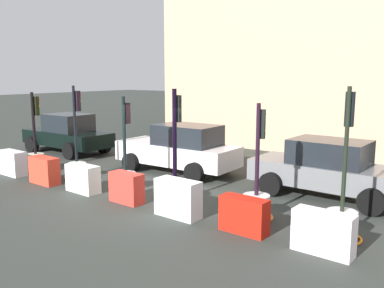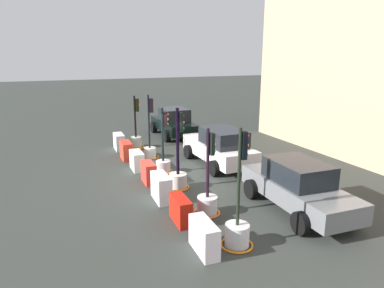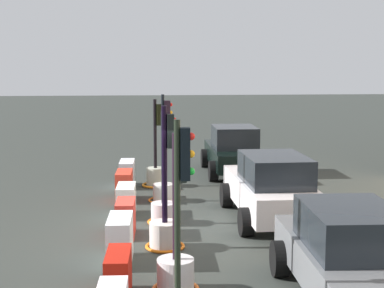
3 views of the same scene
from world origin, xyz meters
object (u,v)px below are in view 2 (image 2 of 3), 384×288
Objects in this scene: construction_barrier_4 at (161,188)px; construction_barrier_5 at (181,210)px; traffic_light_0 at (136,139)px; car_white_van at (220,147)px; construction_barrier_3 at (149,173)px; construction_barrier_1 at (126,151)px; construction_barrier_2 at (137,161)px; traffic_light_4 at (208,200)px; traffic_light_2 at (163,162)px; traffic_light_5 at (237,229)px; traffic_light_3 at (178,175)px; construction_barrier_6 at (204,237)px; traffic_light_1 at (150,147)px; construction_barrier_0 at (119,142)px; car_grey_saloon at (298,186)px; car_black_sedan at (174,123)px.

construction_barrier_5 is at bearing 0.68° from construction_barrier_4.
traffic_light_0 is 0.63× the size of car_white_van.
construction_barrier_1 is at bearing -178.31° from construction_barrier_3.
car_white_van is (-2.74, 3.63, 0.38)m from construction_barrier_4.
construction_barrier_2 is (1.72, 0.08, -0.02)m from construction_barrier_1.
traffic_light_4 is 5.18m from construction_barrier_2.
traffic_light_2 reaches higher than traffic_light_4.
traffic_light_5 is at bearing 13.94° from construction_barrier_4.
construction_barrier_5 is (7.02, 0.05, -0.03)m from construction_barrier_1.
construction_barrier_6 is (4.31, -0.95, -0.09)m from traffic_light_3.
traffic_light_1 is at bearing 4.42° from traffic_light_0.
traffic_light_5 reaches higher than traffic_light_0.
traffic_light_2 is 2.37× the size of construction_barrier_6.
construction_barrier_2 is (1.54, -1.03, -0.12)m from traffic_light_1.
car_grey_saloon reaches higher than construction_barrier_0.
car_white_van is (-0.01, 2.64, 0.38)m from traffic_light_2.
construction_barrier_4 is at bearing 0.29° from construction_barrier_1.
construction_barrier_2 is at bearing 0.49° from construction_barrier_0.
traffic_light_5 is 0.71× the size of car_white_van.
construction_barrier_1 is 0.25× the size of car_black_sedan.
construction_barrier_2 is at bearing 2.77° from construction_barrier_1.
car_grey_saloon is (5.92, 3.68, 0.40)m from construction_barrier_2.
traffic_light_5 is at bearing -23.51° from car_white_van.
traffic_light_1 is at bearing 177.46° from traffic_light_2.
construction_barrier_1 is 1.12× the size of construction_barrier_3.
traffic_light_1 reaches higher than traffic_light_3.
construction_barrier_4 is at bearing -48.62° from traffic_light_3.
traffic_light_0 is 8.94m from construction_barrier_5.
traffic_light_3 is (4.25, -0.17, -0.02)m from traffic_light_1.
traffic_light_5 reaches higher than construction_barrier_5.
traffic_light_5 reaches higher than construction_barrier_1.
construction_barrier_0 is 10.22m from car_grey_saloon.
traffic_light_4 is at bearing 0.40° from traffic_light_0.
traffic_light_1 reaches higher than car_white_van.
traffic_light_5 is 2.00m from construction_barrier_5.
traffic_light_0 is at bearing 170.92° from construction_barrier_3.
construction_barrier_5 is 0.93× the size of construction_barrier_6.
car_white_van reaches higher than car_grey_saloon.
car_black_sedan reaches higher than construction_barrier_2.
traffic_light_2 is 2.50× the size of construction_barrier_2.
traffic_light_5 reaches higher than construction_barrier_6.
traffic_light_3 is at bearing -2.22° from traffic_light_1.
traffic_light_4 reaches higher than car_black_sedan.
traffic_light_5 is at bearing 8.60° from construction_barrier_3.
traffic_light_4 is 2.76× the size of construction_barrier_3.
traffic_light_1 reaches higher than car_grey_saloon.
construction_barrier_6 is at bearing -0.27° from construction_barrier_0.
car_black_sedan is at bearing 152.99° from construction_barrier_3.
traffic_light_2 reaches higher than construction_barrier_2.
construction_barrier_2 is (-0.80, -0.93, -0.06)m from traffic_light_2.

